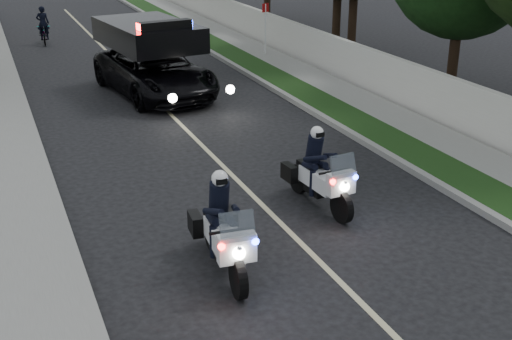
% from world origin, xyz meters
% --- Properties ---
extents(ground, '(120.00, 120.00, 0.00)m').
position_xyz_m(ground, '(0.00, 0.00, 0.00)').
color(ground, black).
rests_on(ground, ground).
extents(curb_right, '(0.20, 60.00, 0.15)m').
position_xyz_m(curb_right, '(4.10, 10.00, 0.07)').
color(curb_right, gray).
rests_on(curb_right, ground).
extents(grass_verge, '(1.20, 60.00, 0.16)m').
position_xyz_m(grass_verge, '(4.80, 10.00, 0.08)').
color(grass_verge, '#193814').
rests_on(grass_verge, ground).
extents(sidewalk_right, '(1.40, 60.00, 0.16)m').
position_xyz_m(sidewalk_right, '(6.10, 10.00, 0.08)').
color(sidewalk_right, gray).
rests_on(sidewalk_right, ground).
extents(property_wall, '(0.22, 60.00, 1.50)m').
position_xyz_m(property_wall, '(7.10, 10.00, 0.75)').
color(property_wall, beige).
rests_on(property_wall, ground).
extents(curb_left, '(0.20, 60.00, 0.15)m').
position_xyz_m(curb_left, '(-4.10, 10.00, 0.07)').
color(curb_left, gray).
rests_on(curb_left, ground).
extents(lane_marking, '(0.12, 50.00, 0.01)m').
position_xyz_m(lane_marking, '(0.00, 10.00, 0.00)').
color(lane_marking, '#BFB78C').
rests_on(lane_marking, ground).
extents(police_moto_left, '(0.94, 2.23, 1.85)m').
position_xyz_m(police_moto_left, '(-1.70, 1.31, 0.00)').
color(police_moto_left, white).
rests_on(police_moto_left, ground).
extents(police_moto_right, '(0.89, 2.13, 1.76)m').
position_xyz_m(police_moto_right, '(1.10, 3.05, 0.00)').
color(police_moto_right, silver).
rests_on(police_moto_right, ground).
extents(police_suv, '(3.47, 6.14, 2.83)m').
position_xyz_m(police_suv, '(0.18, 13.27, 0.00)').
color(police_suv, black).
rests_on(police_suv, ground).
extents(bicycle, '(0.73, 1.77, 0.91)m').
position_xyz_m(bicycle, '(-2.34, 24.02, 0.00)').
color(bicycle, black).
rests_on(bicycle, ground).
extents(cyclist, '(0.59, 0.42, 1.54)m').
position_xyz_m(cyclist, '(-2.34, 24.02, 0.00)').
color(cyclist, black).
rests_on(cyclist, ground).
extents(sign_post, '(0.47, 0.47, 2.34)m').
position_xyz_m(sign_post, '(6.00, 17.29, 0.00)').
color(sign_post, red).
rests_on(sign_post, ground).
extents(tree_right_b, '(6.41, 6.41, 8.26)m').
position_xyz_m(tree_right_b, '(9.91, 9.92, 0.00)').
color(tree_right_b, '#173B13').
rests_on(tree_right_b, ground).
extents(tree_right_c, '(7.21, 7.21, 10.69)m').
position_xyz_m(tree_right_c, '(9.76, 16.55, 0.00)').
color(tree_right_c, '#133410').
rests_on(tree_right_c, ground).
extents(tree_right_d, '(6.65, 6.65, 10.38)m').
position_xyz_m(tree_right_d, '(9.40, 17.30, 0.00)').
color(tree_right_d, '#163612').
rests_on(tree_right_d, ground).
extents(tree_right_e, '(7.16, 7.16, 9.71)m').
position_xyz_m(tree_right_e, '(9.75, 25.72, 0.00)').
color(tree_right_e, black).
rests_on(tree_right_e, ground).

